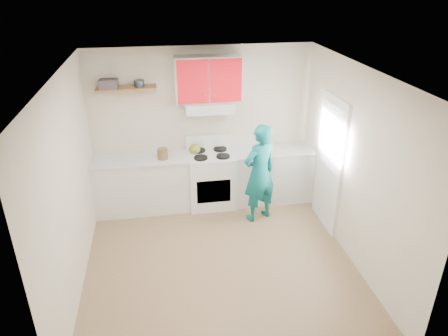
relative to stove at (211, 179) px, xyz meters
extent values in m
plane|color=brown|center=(-0.10, -1.57, -0.46)|extent=(3.80, 3.80, 0.00)
cube|color=white|center=(-0.10, -1.57, 2.14)|extent=(3.60, 3.80, 0.04)
cube|color=beige|center=(-0.10, 0.32, 0.84)|extent=(3.60, 0.04, 2.60)
cube|color=beige|center=(-0.10, -3.47, 0.84)|extent=(3.60, 0.04, 2.60)
cube|color=beige|center=(-1.90, -1.57, 0.84)|extent=(0.04, 3.80, 2.60)
cube|color=beige|center=(1.70, -1.57, 0.84)|extent=(0.04, 3.80, 2.60)
cube|color=white|center=(1.68, -0.88, 0.56)|extent=(0.05, 0.85, 2.05)
cube|color=white|center=(1.65, -0.88, 0.99)|extent=(0.01, 0.55, 0.95)
cube|color=silver|center=(-1.14, 0.02, -0.01)|extent=(1.52, 0.60, 0.90)
cube|color=silver|center=(1.04, 0.02, -0.01)|extent=(1.32, 0.60, 0.90)
cube|color=white|center=(0.00, 0.00, 0.00)|extent=(0.76, 0.65, 0.92)
cube|color=silver|center=(0.00, 0.10, 1.24)|extent=(0.76, 0.44, 0.15)
cube|color=red|center=(0.00, 0.16, 1.66)|extent=(1.02, 0.33, 0.70)
cube|color=brown|center=(-1.25, 0.18, 1.56)|extent=(0.90, 0.30, 0.04)
cube|color=#463E45|center=(-1.49, 0.14, 1.65)|extent=(0.29, 0.22, 0.14)
cylinder|color=#333D4C|center=(-1.05, 0.18, 1.62)|extent=(0.18, 0.18, 0.09)
ellipsoid|color=olive|center=(-0.25, 0.08, 0.54)|extent=(0.24, 0.24, 0.16)
cylinder|color=brown|center=(-0.78, -0.06, 0.54)|extent=(0.18, 0.18, 0.20)
cube|color=olive|center=(0.98, -0.01, 0.45)|extent=(0.33, 0.27, 0.02)
cube|color=red|center=(1.33, -0.07, 0.44)|extent=(0.37, 0.34, 0.01)
imported|color=#0B6266|center=(0.68, -0.58, 0.34)|extent=(0.69, 0.58, 1.60)
camera|label=1|loc=(-0.80, -6.15, 3.18)|focal=33.32mm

